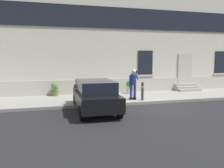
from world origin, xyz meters
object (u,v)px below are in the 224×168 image
person_on_phone (133,82)px  planter_cream (129,87)px  bollard_near_person (142,90)px  planter_terracotta (94,88)px  hatchback_car_black (95,95)px  bollard_far_left (75,93)px  planter_olive (55,89)px

person_on_phone → planter_cream: person_on_phone is taller
bollard_near_person → planter_terracotta: 3.36m
hatchback_car_black → bollard_near_person: hatchback_car_black is taller
planter_cream → planter_terracotta: bearing=-176.3°
bollard_far_left → planter_terracotta: (1.47, 2.45, -0.11)m
bollard_near_person → bollard_far_left: size_ratio=1.00×
planter_olive → planter_cream: 4.90m
bollard_far_left → planter_cream: 4.71m
planter_cream → planter_olive: bearing=176.8°
person_on_phone → planter_olive: 5.04m
planter_terracotta → bollard_far_left: bearing=-121.0°
planter_terracotta → planter_olive: bearing=169.9°
planter_terracotta → planter_cream: bearing=3.7°
hatchback_car_black → person_on_phone: (2.55, 1.74, 0.36)m
hatchback_car_black → planter_terracotta: size_ratio=4.76×
bollard_near_person → planter_cream: bearing=86.7°
bollard_near_person → bollard_far_left: (-3.76, 0.00, 0.00)m
bollard_far_left → planter_terracotta: bollard_far_left is taller
bollard_near_person → planter_terracotta: bollard_near_person is taller
hatchback_car_black → person_on_phone: bearing=34.3°
person_on_phone → bollard_far_left: bearing=176.4°
hatchback_car_black → person_on_phone: size_ratio=2.34×
hatchback_car_black → bollard_near_person: 3.32m
bollard_near_person → planter_cream: size_ratio=1.22×
bollard_near_person → planter_olive: bollard_near_person is taller
planter_olive → person_on_phone: bearing=-31.0°
bollard_far_left → planter_olive: bollard_far_left is taller
planter_cream → bollard_near_person: bearing=-93.3°
person_on_phone → planter_terracotta: 2.88m
planter_terracotta → planter_cream: same height
planter_cream → hatchback_car_black: bearing=-127.9°
planter_olive → hatchback_car_black: bearing=-68.0°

